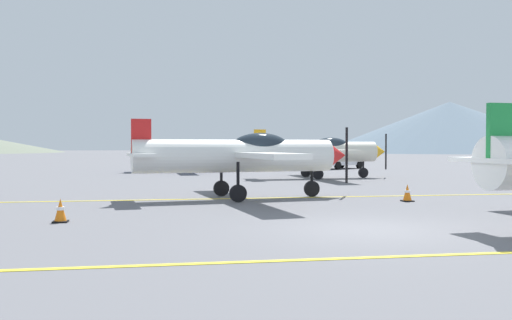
% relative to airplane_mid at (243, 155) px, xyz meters
% --- Properties ---
extents(ground_plane, '(400.00, 400.00, 0.00)m').
position_rel_airplane_mid_xyz_m(ground_plane, '(1.79, -7.64, -1.56)').
color(ground_plane, slate).
extents(apron_line_near, '(80.00, 0.16, 0.01)m').
position_rel_airplane_mid_xyz_m(apron_line_near, '(1.79, -10.66, -1.56)').
color(apron_line_near, yellow).
rests_on(apron_line_near, ground_plane).
extents(apron_line_far, '(80.00, 0.16, 0.01)m').
position_rel_airplane_mid_xyz_m(apron_line_far, '(1.79, 0.05, -1.56)').
color(apron_line_far, yellow).
rests_on(apron_line_far, ground_plane).
extents(airplane_mid, '(8.11, 9.30, 2.78)m').
position_rel_airplane_mid_xyz_m(airplane_mid, '(0.00, 0.00, 0.00)').
color(airplane_mid, white).
rests_on(airplane_mid, ground_plane).
extents(airplane_far, '(8.04, 9.27, 2.78)m').
position_rel_airplane_mid_xyz_m(airplane_far, '(6.13, 11.35, 0.00)').
color(airplane_far, silver).
rests_on(airplane_far, ground_plane).
extents(airplane_back, '(8.05, 9.27, 2.78)m').
position_rel_airplane_mid_xyz_m(airplane_back, '(-0.97, 20.95, 0.00)').
color(airplane_back, '#33478C').
rests_on(airplane_back, ground_plane).
extents(car_sedan, '(4.56, 3.92, 1.62)m').
position_rel_airplane_mid_xyz_m(car_sedan, '(11.28, 23.60, -0.72)').
color(car_sedan, white).
rests_on(car_sedan, ground_plane).
extents(traffic_cone_front, '(0.36, 0.36, 0.59)m').
position_rel_airplane_mid_xyz_m(traffic_cone_front, '(5.31, -1.90, -1.28)').
color(traffic_cone_front, black).
rests_on(traffic_cone_front, ground_plane).
extents(traffic_cone_side, '(0.36, 0.36, 0.59)m').
position_rel_airplane_mid_xyz_m(traffic_cone_side, '(-5.32, -5.26, -1.28)').
color(traffic_cone_side, black).
rests_on(traffic_cone_side, ground_plane).
extents(hill_centerleft, '(70.30, 70.30, 13.47)m').
position_rel_airplane_mid_xyz_m(hill_centerleft, '(72.99, 118.72, 5.17)').
color(hill_centerleft, slate).
rests_on(hill_centerleft, ground_plane).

